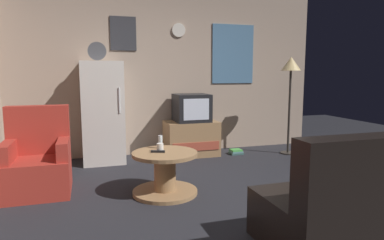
# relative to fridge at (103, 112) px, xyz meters

# --- Properties ---
(ground_plane) EXTENTS (12.00, 12.00, 0.00)m
(ground_plane) POSITION_rel_fridge_xyz_m (1.10, -2.09, -0.75)
(ground_plane) COLOR #232328
(wall_with_art) EXTENTS (5.20, 0.12, 2.69)m
(wall_with_art) POSITION_rel_fridge_xyz_m (1.10, 0.36, 0.59)
(wall_with_art) COLOR tan
(wall_with_art) RESTS_ON ground_plane
(fridge) EXTENTS (0.60, 0.62, 1.77)m
(fridge) POSITION_rel_fridge_xyz_m (0.00, 0.00, 0.00)
(fridge) COLOR silver
(fridge) RESTS_ON ground_plane
(tv_stand) EXTENTS (0.84, 0.53, 0.56)m
(tv_stand) POSITION_rel_fridge_xyz_m (1.38, 0.00, -0.48)
(tv_stand) COLOR #9E754C
(tv_stand) RESTS_ON ground_plane
(crt_tv) EXTENTS (0.54, 0.51, 0.44)m
(crt_tv) POSITION_rel_fridge_xyz_m (1.39, 0.00, 0.02)
(crt_tv) COLOR black
(crt_tv) RESTS_ON tv_stand
(standing_lamp) EXTENTS (0.32, 0.32, 1.59)m
(standing_lamp) POSITION_rel_fridge_xyz_m (2.95, -0.37, 0.60)
(standing_lamp) COLOR #332D28
(standing_lamp) RESTS_ON ground_plane
(coffee_table) EXTENTS (0.72, 0.72, 0.47)m
(coffee_table) POSITION_rel_fridge_xyz_m (0.57, -1.63, -0.52)
(coffee_table) COLOR #9E754C
(coffee_table) RESTS_ON ground_plane
(wine_glass) EXTENTS (0.05, 0.05, 0.15)m
(wine_glass) POSITION_rel_fridge_xyz_m (0.57, -1.43, -0.21)
(wine_glass) COLOR silver
(wine_glass) RESTS_ON coffee_table
(mug_ceramic_white) EXTENTS (0.08, 0.08, 0.09)m
(mug_ceramic_white) POSITION_rel_fridge_xyz_m (0.53, -1.58, -0.24)
(mug_ceramic_white) COLOR silver
(mug_ceramic_white) RESTS_ON coffee_table
(remote_control) EXTENTS (0.16, 0.09, 0.02)m
(remote_control) POSITION_rel_fridge_xyz_m (0.50, -1.62, -0.27)
(remote_control) COLOR black
(remote_control) RESTS_ON coffee_table
(armchair) EXTENTS (0.68, 0.68, 0.96)m
(armchair) POSITION_rel_fridge_xyz_m (-0.77, -1.15, -0.42)
(armchair) COLOR #A52D23
(armchair) RESTS_ON ground_plane
(couch) EXTENTS (1.70, 0.80, 0.92)m
(couch) POSITION_rel_fridge_xyz_m (1.87, -3.21, -0.44)
(couch) COLOR black
(couch) RESTS_ON ground_plane
(book_stack) EXTENTS (0.21, 0.18, 0.08)m
(book_stack) POSITION_rel_fridge_xyz_m (2.11, -0.15, -0.72)
(book_stack) COLOR #3B5D59
(book_stack) RESTS_ON ground_plane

